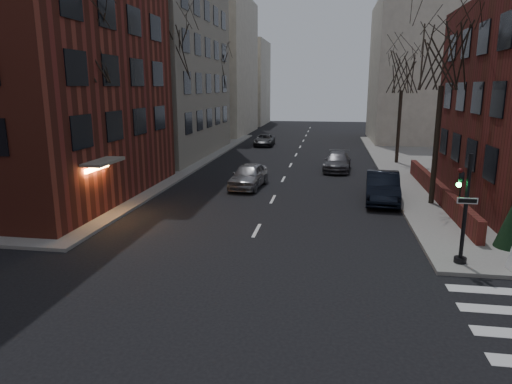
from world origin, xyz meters
TOP-DOWN VIEW (x-y plane):
  - building_left_tan at (-17.00, 34.00)m, footprint 18.00×18.00m
  - low_wall_right at (9.30, 19.00)m, footprint 0.35×16.00m
  - building_distant_la at (-15.00, 55.00)m, footprint 14.00×16.00m
  - building_distant_ra at (15.00, 50.00)m, footprint 14.00×14.00m
  - building_distant_lb at (-13.00, 72.00)m, footprint 10.00×12.00m
  - traffic_signal at (7.94, 8.99)m, footprint 0.76×0.44m
  - tree_left_a at (-8.80, 14.00)m, footprint 4.18×4.18m
  - tree_left_b at (-8.80, 26.00)m, footprint 4.40×4.40m
  - tree_left_c at (-8.80, 40.00)m, footprint 3.96×3.96m
  - tree_right_a at (8.80, 18.00)m, footprint 3.96×3.96m
  - tree_right_b at (8.80, 32.00)m, footprint 3.74×3.74m
  - streetlamp_near at (-8.20, 22.00)m, footprint 0.36×0.36m
  - streetlamp_far at (-8.20, 42.00)m, footprint 0.36×0.36m
  - parked_sedan at (6.20, 18.46)m, footprint 2.14×5.24m
  - car_lane_silver at (-1.95, 20.97)m, footprint 2.28×4.74m
  - car_lane_gray at (3.80, 28.06)m, footprint 2.34×4.99m
  - car_lane_far at (-4.00, 42.43)m, footprint 2.22×4.58m

SIDE VIEW (x-z plane):
  - car_lane_far at x=-4.00m, z-range 0.00..1.26m
  - low_wall_right at x=9.30m, z-range 0.15..1.15m
  - car_lane_gray at x=3.80m, z-range 0.00..1.41m
  - car_lane_silver at x=-1.95m, z-range 0.00..1.56m
  - parked_sedan at x=6.20m, z-range 0.00..1.69m
  - traffic_signal at x=7.94m, z-range -0.09..3.91m
  - streetlamp_near at x=-8.20m, z-range 1.10..7.38m
  - streetlamp_far at x=-8.20m, z-range 1.10..7.38m
  - building_distant_lb at x=-13.00m, z-range 0.00..14.00m
  - tree_right_b at x=8.80m, z-range 3.00..12.18m
  - building_distant_ra at x=15.00m, z-range 0.00..16.00m
  - tree_left_c at x=-8.80m, z-range 3.17..12.89m
  - tree_right_a at x=8.80m, z-range 3.17..12.89m
  - tree_left_a at x=-8.80m, z-range 3.34..13.60m
  - tree_left_b at x=-8.80m, z-range 3.51..14.31m
  - building_distant_la at x=-15.00m, z-range 0.00..18.00m
  - building_left_tan at x=-17.00m, z-range 0.00..28.00m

